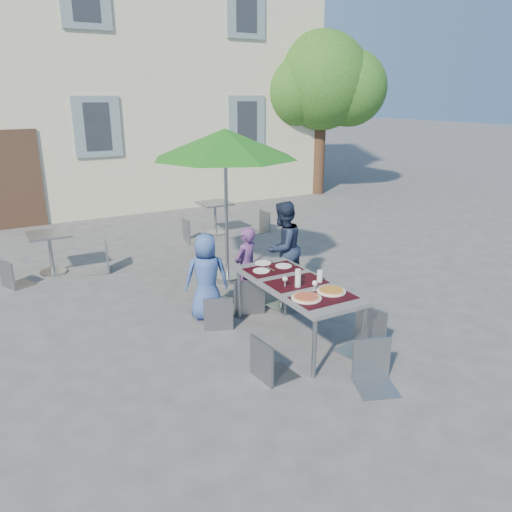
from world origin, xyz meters
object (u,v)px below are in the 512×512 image
cafe_table_1 (215,213)px  chair_5 (377,338)px  bg_chair_l_1 (190,215)px  patio_umbrella (225,145)px  chair_1 (247,273)px  pizza_near_left (306,297)px  bg_chair_r_0 (99,240)px  cafe_table_0 (50,247)px  dining_table (296,287)px  child_1 (246,268)px  chair_2 (292,270)px  child_0 (206,277)px  bg_chair_l_0 (10,257)px  chair_0 (217,292)px  child_2 (283,248)px  pizza_near_right (331,291)px  chair_3 (269,334)px  bg_chair_r_1 (262,210)px  chair_4 (367,305)px

cafe_table_1 → chair_5: bearing=-99.8°
bg_chair_l_1 → patio_umbrella: bearing=-98.1°
chair_1 → pizza_near_left: bearing=-91.8°
chair_5 → bg_chair_r_0: 5.29m
bg_chair_r_0 → chair_1: bearing=-63.3°
cafe_table_0 → bg_chair_l_1: bg_chair_l_1 is taller
dining_table → patio_umbrella: 2.72m
child_1 → chair_2: size_ratio=1.18×
child_0 → cafe_table_1: bearing=-98.4°
dining_table → child_1: size_ratio=1.56×
patio_umbrella → cafe_table_0: patio_umbrella is taller
child_0 → cafe_table_1: 4.35m
bg_chair_l_0 → cafe_table_1: 4.35m
child_0 → chair_0: size_ratio=1.40×
pizza_near_left → dining_table: bearing=68.6°
child_2 → patio_umbrella: patio_umbrella is taller
chair_0 → bg_chair_r_0: 3.10m
pizza_near_right → child_2: 1.93m
chair_3 → patio_umbrella: size_ratio=0.37×
bg_chair_l_0 → cafe_table_1: (4.15, 1.31, -0.04)m
cafe_table_0 → dining_table: bearing=-60.5°
pizza_near_right → bg_chair_l_0: 5.17m
chair_1 → cafe_table_0: bearing=125.1°
child_2 → bg_chair_l_0: bearing=-55.6°
chair_3 → cafe_table_0: 4.92m
dining_table → chair_0: 1.05m
cafe_table_1 → bg_chair_r_1: bearing=-17.4°
child_1 → chair_3: child_1 is taller
chair_1 → cafe_table_1: size_ratio=1.41×
cafe_table_1 → patio_umbrella: bearing=-111.1°
pizza_near_right → chair_3: chair_3 is taller
pizza_near_right → patio_umbrella: size_ratio=0.14×
chair_2 → bg_chair_l_0: bearing=139.3°
child_2 → chair_5: size_ratio=1.54×
child_2 → bg_chair_l_0: child_2 is taller
chair_2 → bg_chair_l_0: (-3.38, 2.90, -0.10)m
chair_4 → dining_table: bearing=131.1°
pizza_near_left → chair_2: chair_2 is taller
dining_table → chair_3: chair_3 is taller
child_0 → bg_chair_l_1: (1.23, 3.57, -0.04)m
chair_4 → bg_chair_r_1: chair_4 is taller
chair_4 → bg_chair_l_0: size_ratio=1.15×
child_1 → child_2: child_2 is taller
pizza_near_left → chair_4: bearing=-12.5°
chair_3 → chair_5: (0.91, -0.65, 0.02)m
chair_1 → chair_2: 0.63m
bg_chair_r_0 → cafe_table_1: 3.02m
child_2 → chair_1: child_2 is taller
dining_table → child_0: size_ratio=1.54×
child_0 → chair_5: (0.85, -2.37, -0.06)m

